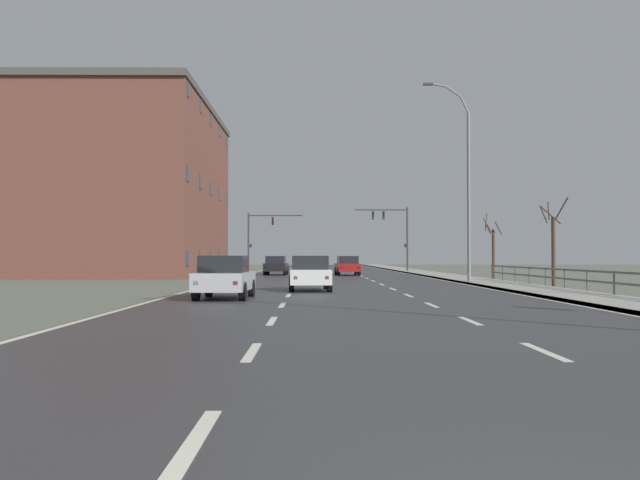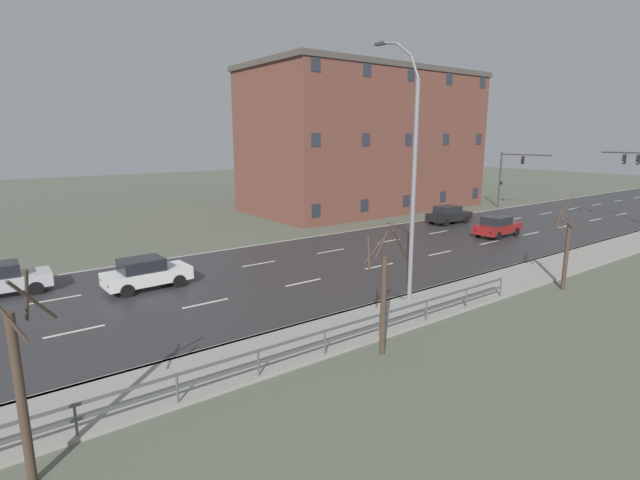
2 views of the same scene
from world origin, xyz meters
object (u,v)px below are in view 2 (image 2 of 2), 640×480
at_px(street_lamp_midground, 411,178).
at_px(traffic_signal_left, 509,171).
at_px(car_far_right, 1,279).
at_px(brick_building, 365,141).
at_px(car_far_left, 146,273).
at_px(car_near_left, 449,215).
at_px(car_mid_centre, 497,226).

bearing_deg(street_lamp_midground, traffic_signal_left, 115.21).
relative_size(street_lamp_midground, traffic_signal_left, 1.97).
relative_size(car_far_right, brick_building, 0.17).
xyz_separation_m(traffic_signal_left, car_far_left, (5.34, -39.48, -3.13)).
bearing_deg(car_near_left, traffic_signal_left, 102.81).
bearing_deg(car_far_left, traffic_signal_left, 95.49).
bearing_deg(car_near_left, brick_building, 179.71).
relative_size(street_lamp_midground, car_mid_centre, 2.78).
bearing_deg(traffic_signal_left, car_far_left, -82.30).
xyz_separation_m(car_near_left, brick_building, (-11.67, 0.46, 6.24)).
bearing_deg(car_far_left, street_lamp_midground, 43.25).
xyz_separation_m(car_far_right, car_far_left, (3.04, 5.88, 0.00)).
bearing_deg(car_far_left, car_far_right, -119.53).
height_order(car_mid_centre, car_far_left, same).
xyz_separation_m(street_lamp_midground, car_far_left, (-8.96, -9.11, -4.86)).
xyz_separation_m(traffic_signal_left, car_mid_centre, (8.23, -14.14, -3.13)).
relative_size(car_far_right, car_mid_centre, 0.99).
bearing_deg(car_far_left, brick_building, 115.87).
relative_size(traffic_signal_left, car_far_left, 1.42).
relative_size(car_near_left, car_mid_centre, 0.99).
distance_m(street_lamp_midground, car_mid_centre, 18.01).
height_order(street_lamp_midground, car_far_right, street_lamp_midground).
bearing_deg(brick_building, car_mid_centre, -6.58).
relative_size(car_near_left, brick_building, 0.17).
relative_size(car_near_left, car_far_left, 1.00).
xyz_separation_m(street_lamp_midground, traffic_signal_left, (-14.30, 30.38, -1.74)).
bearing_deg(car_near_left, car_far_left, -81.81).
bearing_deg(car_far_left, car_near_left, 94.00).
relative_size(street_lamp_midground, car_near_left, 2.79).
height_order(car_far_right, car_mid_centre, same).
xyz_separation_m(car_mid_centre, car_far_left, (-2.89, -25.35, 0.00)).
relative_size(car_far_right, car_far_left, 1.00).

